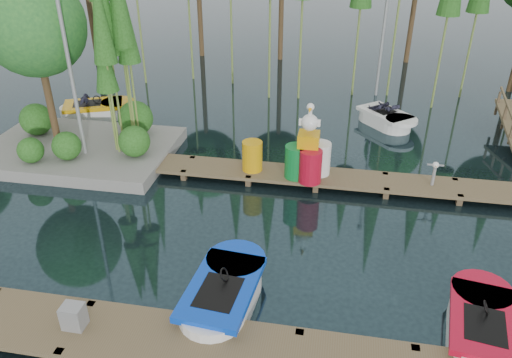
% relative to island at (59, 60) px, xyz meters
% --- Properties ---
extents(ground_plane, '(90.00, 90.00, 0.00)m').
position_rel_island_xyz_m(ground_plane, '(6.30, -3.29, -3.18)').
color(ground_plane, '#1B2E34').
extents(near_dock, '(18.00, 1.50, 0.50)m').
position_rel_island_xyz_m(near_dock, '(6.30, -7.79, -2.95)').
color(near_dock, brown).
rests_on(near_dock, ground).
extents(far_dock, '(15.00, 1.20, 0.50)m').
position_rel_island_xyz_m(far_dock, '(7.30, -0.79, -2.95)').
color(far_dock, brown).
rests_on(far_dock, ground).
extents(island, '(6.20, 4.20, 6.75)m').
position_rel_island_xyz_m(island, '(0.00, 0.00, 0.00)').
color(island, gray).
rests_on(island, ground).
extents(lamp_island, '(0.30, 0.30, 7.25)m').
position_rel_island_xyz_m(lamp_island, '(0.80, -0.79, 1.08)').
color(lamp_island, gray).
rests_on(lamp_island, ground).
extents(boat_blue, '(1.56, 3.03, 0.98)m').
position_rel_island_xyz_m(boat_blue, '(6.77, -6.42, -2.90)').
color(boat_blue, white).
rests_on(boat_blue, ground).
extents(boat_red, '(1.64, 2.87, 0.91)m').
position_rel_island_xyz_m(boat_red, '(11.91, -6.37, -2.92)').
color(boat_red, white).
rests_on(boat_red, ground).
extents(boat_yellow_far, '(3.14, 2.30, 1.44)m').
position_rel_island_xyz_m(boat_yellow_far, '(-0.75, 3.03, -2.88)').
color(boat_yellow_far, white).
rests_on(boat_yellow_far, ground).
extents(boat_white_far, '(2.57, 2.73, 1.23)m').
position_rel_island_xyz_m(boat_white_far, '(10.55, 4.27, -2.91)').
color(boat_white_far, white).
rests_on(boat_white_far, ground).
extents(utility_cabinet, '(0.41, 0.35, 0.51)m').
position_rel_island_xyz_m(utility_cabinet, '(4.15, -7.79, -2.63)').
color(utility_cabinet, gray).
rests_on(utility_cabinet, near_dock).
extents(yellow_barrel, '(0.62, 0.62, 0.93)m').
position_rel_island_xyz_m(yellow_barrel, '(6.32, -0.79, -2.42)').
color(yellow_barrel, '#DB9A0B').
rests_on(yellow_barrel, far_dock).
extents(drum_cluster, '(1.33, 1.22, 2.30)m').
position_rel_island_xyz_m(drum_cluster, '(8.03, -0.95, -2.21)').
color(drum_cluster, '#0C742C').
rests_on(drum_cluster, far_dock).
extents(seagull_post, '(0.46, 0.25, 0.74)m').
position_rel_island_xyz_m(seagull_post, '(11.65, -0.79, -2.38)').
color(seagull_post, gray).
rests_on(seagull_post, far_dock).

